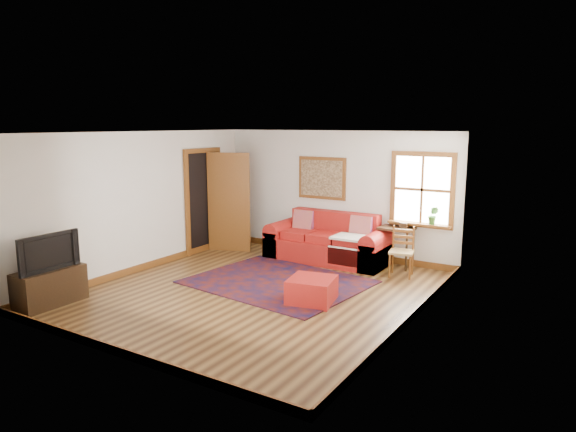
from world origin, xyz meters
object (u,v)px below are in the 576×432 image
Objects in this scene: ladder_back_chair at (402,250)px; red_leather_sofa at (328,245)px; side_table at (397,234)px; red_ottoman at (312,290)px; media_cabinet at (50,287)px.

red_leather_sofa is at bearing 171.10° from ladder_back_chair.
red_leather_sofa is 1.34m from side_table.
ladder_back_chair is at bearing 60.08° from red_ottoman.
side_table is at bearing 69.49° from red_ottoman.
red_ottoman is at bearing -98.99° from side_table.
red_ottoman is 3.86m from media_cabinet.
media_cabinet is (-3.63, -4.61, -0.35)m from side_table.
red_ottoman is (0.89, -2.28, -0.12)m from red_leather_sofa.
side_table reaches higher than red_ottoman.
red_leather_sofa is at bearing -169.49° from side_table.
media_cabinet is (-3.91, -4.13, -0.20)m from ladder_back_chair.
red_leather_sofa reaches higher than ladder_back_chair.
red_leather_sofa is 3.64× the size of red_ottoman.
red_ottoman is at bearing -68.72° from red_leather_sofa.
side_table is 5.88m from media_cabinet.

